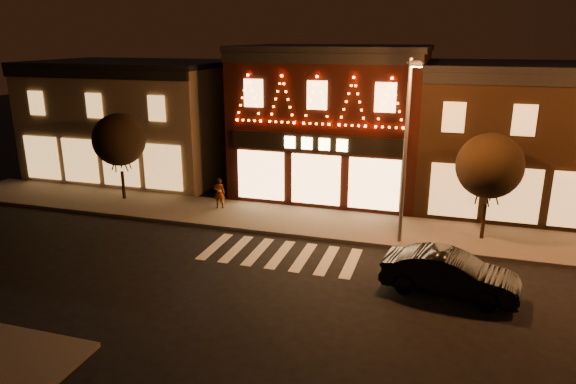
% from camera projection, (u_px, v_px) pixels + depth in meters
% --- Properties ---
extents(ground, '(120.00, 120.00, 0.00)m').
position_uv_depth(ground, '(245.00, 298.00, 18.16)').
color(ground, black).
rests_on(ground, ground).
extents(sidewalk_far, '(44.00, 4.00, 0.15)m').
position_uv_depth(sidewalk_far, '(346.00, 226.00, 24.90)').
color(sidewalk_far, '#47423D').
rests_on(sidewalk_far, ground).
extents(building_left, '(12.20, 8.28, 7.30)m').
position_uv_depth(building_left, '(136.00, 119.00, 33.57)').
color(building_left, brown).
rests_on(building_left, ground).
extents(building_pulp, '(10.20, 8.34, 8.30)m').
position_uv_depth(building_pulp, '(334.00, 120.00, 29.76)').
color(building_pulp, black).
rests_on(building_pulp, ground).
extents(building_right_a, '(9.20, 8.28, 7.50)m').
position_uv_depth(building_right_a, '(511.00, 136.00, 27.22)').
color(building_right_a, black).
rests_on(building_right_a, ground).
extents(streetlamp_mid, '(0.67, 1.79, 7.81)m').
position_uv_depth(streetlamp_mid, '(407.00, 139.00, 21.32)').
color(streetlamp_mid, '#59595E').
rests_on(streetlamp_mid, sidewalk_far).
extents(tree_left, '(2.82, 2.82, 4.71)m').
position_uv_depth(tree_left, '(119.00, 140.00, 27.91)').
color(tree_left, black).
rests_on(tree_left, sidewalk_far).
extents(tree_right, '(2.83, 2.83, 4.72)m').
position_uv_depth(tree_right, '(490.00, 166.00, 22.26)').
color(tree_right, black).
rests_on(tree_right, sidewalk_far).
extents(dark_sedan, '(4.88, 2.32, 1.54)m').
position_uv_depth(dark_sedan, '(450.00, 274.00, 18.27)').
color(dark_sedan, black).
rests_on(dark_sedan, ground).
extents(pedestrian, '(0.66, 0.52, 1.60)m').
position_uv_depth(pedestrian, '(219.00, 193.00, 27.06)').
color(pedestrian, gray).
rests_on(pedestrian, sidewalk_far).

